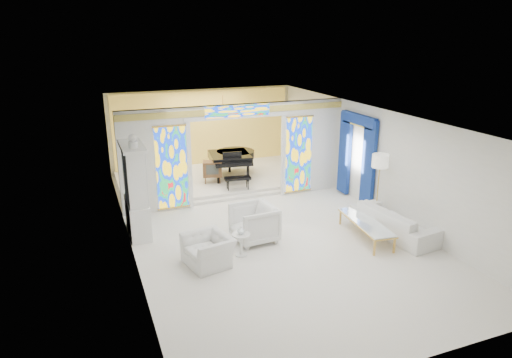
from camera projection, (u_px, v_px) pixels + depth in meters
name	position (u px, v px, depth m)	size (l,w,h in m)	color
floor	(261.00, 224.00, 12.53)	(12.00, 12.00, 0.00)	silver
ceiling	(262.00, 115.00, 11.61)	(7.00, 12.00, 0.02)	white
wall_back	(203.00, 129.00, 17.39)	(7.00, 0.02, 3.00)	silver
wall_front	(413.00, 282.00, 6.75)	(7.00, 0.02, 3.00)	silver
wall_left	(126.00, 187.00, 10.86)	(0.02, 12.00, 3.00)	silver
wall_right	(373.00, 159.00, 13.28)	(0.02, 12.00, 3.00)	silver
partition_wall	(237.00, 149.00, 13.79)	(7.00, 0.22, 3.00)	silver
stained_glass_left	(172.00, 168.00, 13.11)	(0.90, 0.04, 2.40)	gold
stained_glass_right	(299.00, 155.00, 14.51)	(0.90, 0.04, 2.40)	gold
stained_glass_transom	(238.00, 111.00, 13.34)	(2.00, 0.04, 0.34)	gold
alcove_platform	(218.00, 178.00, 16.14)	(6.80, 3.80, 0.18)	silver
gold_curtain_back	(204.00, 129.00, 17.28)	(6.70, 0.10, 2.90)	#FDE258
chandelier	(223.00, 109.00, 15.36)	(0.48, 0.48, 0.30)	gold
blue_drapes	(357.00, 151.00, 13.84)	(0.14, 1.85, 2.65)	navy
china_cabinet	(136.00, 191.00, 11.59)	(0.56, 1.46, 2.72)	silver
armchair_left	(208.00, 250.00, 10.26)	(1.06, 0.92, 0.69)	silver
armchair_right	(254.00, 223.00, 11.38)	(1.00, 1.03, 0.94)	silver
sofa	(394.00, 221.00, 11.78)	(2.44, 0.95, 0.71)	white
side_table	(241.00, 241.00, 10.66)	(0.47, 0.47, 0.55)	silver
vase	(241.00, 230.00, 10.58)	(0.17, 0.17, 0.18)	silver
coffee_table	(366.00, 223.00, 11.56)	(0.86, 2.09, 0.45)	silver
floor_lamp	(380.00, 164.00, 12.49)	(0.58, 0.58, 1.84)	gold
grand_piano	(233.00, 157.00, 15.91)	(1.82, 2.62, 1.02)	black
tv_console	(212.00, 169.00, 15.25)	(0.72, 0.58, 0.73)	brown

